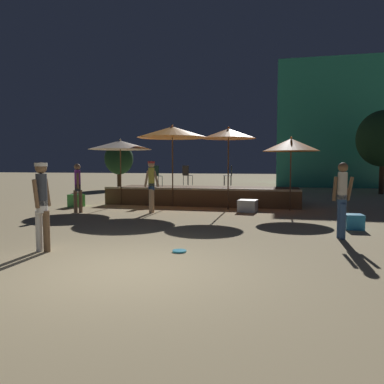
{
  "coord_description": "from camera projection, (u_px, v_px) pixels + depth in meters",
  "views": [
    {
      "loc": [
        2.45,
        -5.57,
        1.73
      ],
      "look_at": [
        0.0,
        5.02,
        0.91
      ],
      "focal_mm": 35.0,
      "sensor_mm": 36.0,
      "label": 1
    }
  ],
  "objects": [
    {
      "name": "ground_plane",
      "position": [
        123.0,
        270.0,
        6.09
      ],
      "size": [
        120.0,
        120.0,
        0.0
      ],
      "primitive_type": "plane",
      "color": "#D1B784"
    },
    {
      "name": "wooden_deck",
      "position": [
        205.0,
        195.0,
        16.51
      ],
      "size": [
        8.09,
        3.06,
        0.76
      ],
      "color": "brown",
      "rests_on": "ground"
    },
    {
      "name": "patio_umbrella_0",
      "position": [
        172.0,
        132.0,
        15.05
      ],
      "size": [
        2.86,
        2.86,
        3.31
      ],
      "color": "brown",
      "rests_on": "ground"
    },
    {
      "name": "patio_umbrella_1",
      "position": [
        228.0,
        134.0,
        14.06
      ],
      "size": [
        2.05,
        2.05,
        3.13
      ],
      "color": "brown",
      "rests_on": "ground"
    },
    {
      "name": "patio_umbrella_2",
      "position": [
        120.0,
        145.0,
        15.57
      ],
      "size": [
        2.63,
        2.63,
        2.78
      ],
      "color": "brown",
      "rests_on": "ground"
    },
    {
      "name": "patio_umbrella_3",
      "position": [
        291.0,
        145.0,
        13.73
      ],
      "size": [
        2.05,
        2.05,
        2.74
      ],
      "color": "brown",
      "rests_on": "ground"
    },
    {
      "name": "cube_seat_0",
      "position": [
        76.0,
        200.0,
        15.17
      ],
      "size": [
        0.61,
        0.61,
        0.5
      ],
      "rotation": [
        0.0,
        0.0,
        -0.27
      ],
      "color": "#4CC651",
      "rests_on": "ground"
    },
    {
      "name": "cube_seat_1",
      "position": [
        248.0,
        206.0,
        13.58
      ],
      "size": [
        0.72,
        0.72,
        0.43
      ],
      "rotation": [
        0.0,
        0.0,
        -0.13
      ],
      "color": "white",
      "rests_on": "ground"
    },
    {
      "name": "cube_seat_2",
      "position": [
        354.0,
        222.0,
        9.94
      ],
      "size": [
        0.49,
        0.49,
        0.4
      ],
      "rotation": [
        0.0,
        0.0,
        0.07
      ],
      "color": "#2D9EDB",
      "rests_on": "ground"
    },
    {
      "name": "person_0",
      "position": [
        42.0,
        201.0,
        7.33
      ],
      "size": [
        0.3,
        0.51,
        1.76
      ],
      "rotation": [
        0.0,
        0.0,
        3.11
      ],
      "color": "brown",
      "rests_on": "ground"
    },
    {
      "name": "person_1",
      "position": [
        78.0,
        186.0,
        13.22
      ],
      "size": [
        0.34,
        0.47,
        1.74
      ],
      "rotation": [
        0.0,
        0.0,
        3.7
      ],
      "color": "#997051",
      "rests_on": "ground"
    },
    {
      "name": "person_2",
      "position": [
        342.0,
        197.0,
        8.62
      ],
      "size": [
        0.49,
        0.3,
        1.76
      ],
      "rotation": [
        0.0,
        0.0,
        1.8
      ],
      "color": "#2D4C7F",
      "rests_on": "ground"
    },
    {
      "name": "person_3",
      "position": [
        151.0,
        183.0,
        13.17
      ],
      "size": [
        0.57,
        0.31,
        1.84
      ],
      "rotation": [
        0.0,
        0.0,
        1.58
      ],
      "color": "tan",
      "rests_on": "ground"
    },
    {
      "name": "bistro_chair_0",
      "position": [
        156.0,
        174.0,
        16.22
      ],
      "size": [
        0.48,
        0.48,
        0.9
      ],
      "rotation": [
        0.0,
        0.0,
        0.92
      ],
      "color": "#1E4C47",
      "rests_on": "wooden_deck"
    },
    {
      "name": "bistro_chair_1",
      "position": [
        187.0,
        173.0,
        17.06
      ],
      "size": [
        0.46,
        0.46,
        0.9
      ],
      "rotation": [
        0.0,
        0.0,
        2.68
      ],
      "color": "#2D3338",
      "rests_on": "wooden_deck"
    },
    {
      "name": "bistro_chair_2",
      "position": [
        230.0,
        173.0,
        16.74
      ],
      "size": [
        0.4,
        0.4,
        0.9
      ],
      "rotation": [
        0.0,
        0.0,
        4.76
      ],
      "color": "#2D3338",
      "rests_on": "wooden_deck"
    },
    {
      "name": "frisbee_disc",
      "position": [
        179.0,
        251.0,
        7.37
      ],
      "size": [
        0.28,
        0.28,
        0.03
      ],
      "color": "#33B2D8",
      "rests_on": "ground"
    },
    {
      "name": "background_tree_0",
      "position": [
        119.0,
        159.0,
        26.25
      ],
      "size": [
        1.99,
        1.99,
        3.18
      ],
      "color": "#3D2B1C",
      "rests_on": "ground"
    },
    {
      "name": "background_tree_1",
      "position": [
        383.0,
        139.0,
        21.22
      ],
      "size": [
        2.9,
        2.9,
        4.76
      ],
      "color": "#3D2B1C",
      "rests_on": "ground"
    },
    {
      "name": "distant_building",
      "position": [
        331.0,
        126.0,
        28.94
      ],
      "size": [
        8.11,
        4.72,
        9.36
      ],
      "color": "teal",
      "rests_on": "ground"
    }
  ]
}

